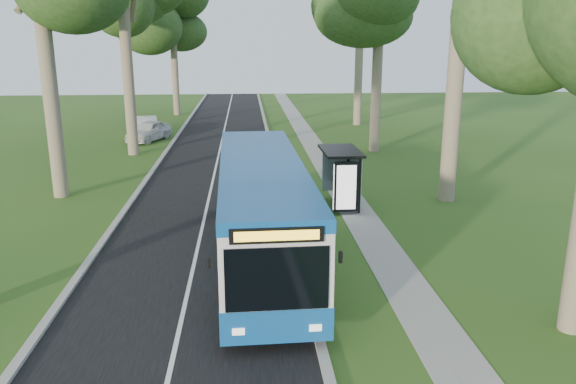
% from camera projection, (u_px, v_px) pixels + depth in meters
% --- Properties ---
extents(ground, '(120.00, 120.00, 0.00)m').
position_uv_depth(ground, '(297.00, 251.00, 19.70)').
color(ground, '#2C5219').
rests_on(ground, ground).
extents(road, '(7.00, 100.00, 0.02)m').
position_uv_depth(road, '(212.00, 183.00, 29.07)').
color(road, black).
rests_on(road, ground).
extents(kerb_east, '(0.25, 100.00, 0.12)m').
position_uv_depth(kerb_east, '(280.00, 181.00, 29.31)').
color(kerb_east, '#9E9B93').
rests_on(kerb_east, ground).
extents(kerb_west, '(0.25, 100.00, 0.12)m').
position_uv_depth(kerb_west, '(144.00, 183.00, 28.80)').
color(kerb_west, '#9E9B93').
rests_on(kerb_west, ground).
extents(centre_line, '(0.12, 100.00, 0.00)m').
position_uv_depth(centre_line, '(212.00, 183.00, 29.06)').
color(centre_line, white).
rests_on(centre_line, road).
extents(footpath, '(1.50, 100.00, 0.02)m').
position_uv_depth(footpath, '(336.00, 181.00, 29.54)').
color(footpath, gray).
rests_on(footpath, ground).
extents(bus, '(2.97, 12.69, 3.35)m').
position_uv_depth(bus, '(262.00, 209.00, 18.67)').
color(bus, silver).
rests_on(bus, ground).
extents(bus_stop_sign, '(0.12, 0.33, 2.37)m').
position_uv_depth(bus_stop_sign, '(303.00, 203.00, 20.19)').
color(bus_stop_sign, gray).
rests_on(bus_stop_sign, ground).
extents(bus_shelter, '(1.66, 3.00, 2.55)m').
position_uv_depth(bus_shelter, '(345.00, 168.00, 24.28)').
color(bus_shelter, black).
rests_on(bus_shelter, ground).
extents(litter_bin, '(0.61, 0.61, 1.06)m').
position_uv_depth(litter_bin, '(293.00, 180.00, 27.55)').
color(litter_bin, black).
rests_on(litter_bin, ground).
extents(car_white, '(3.23, 4.67, 1.48)m').
position_uv_depth(car_white, '(149.00, 131.00, 41.05)').
color(car_white, silver).
rests_on(car_white, ground).
extents(car_silver, '(2.65, 4.84, 1.51)m').
position_uv_depth(car_silver, '(146.00, 127.00, 42.88)').
color(car_silver, '#B0B3B8').
rests_on(car_silver, ground).
extents(tree_west_e, '(5.20, 5.20, 13.54)m').
position_uv_depth(tree_west_e, '(172.00, 9.00, 53.03)').
color(tree_west_e, '#7A6B56').
rests_on(tree_west_e, ground).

